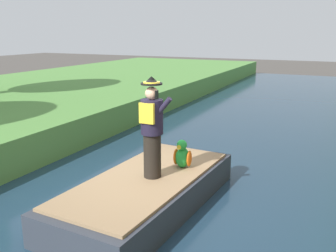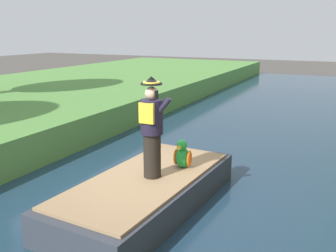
% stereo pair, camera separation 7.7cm
% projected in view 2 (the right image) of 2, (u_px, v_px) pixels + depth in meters
% --- Properties ---
extents(ground_plane, '(80.00, 80.00, 0.00)m').
position_uv_depth(ground_plane, '(152.00, 207.00, 7.29)').
color(ground_plane, '#4C4742').
extents(canal_water, '(6.63, 48.00, 0.10)m').
position_uv_depth(canal_water, '(152.00, 205.00, 7.27)').
color(canal_water, '#1E384C').
rests_on(canal_water, ground).
extents(boat, '(2.05, 4.30, 0.61)m').
position_uv_depth(boat, '(147.00, 192.00, 7.02)').
color(boat, '#333842').
rests_on(boat, canal_water).
extents(person_pirate, '(0.61, 0.42, 1.85)m').
position_uv_depth(person_pirate, '(152.00, 128.00, 6.70)').
color(person_pirate, black).
rests_on(person_pirate, boat).
extents(parrot_plush, '(0.36, 0.35, 0.57)m').
position_uv_depth(parrot_plush, '(183.00, 155.00, 7.34)').
color(parrot_plush, green).
rests_on(parrot_plush, boat).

